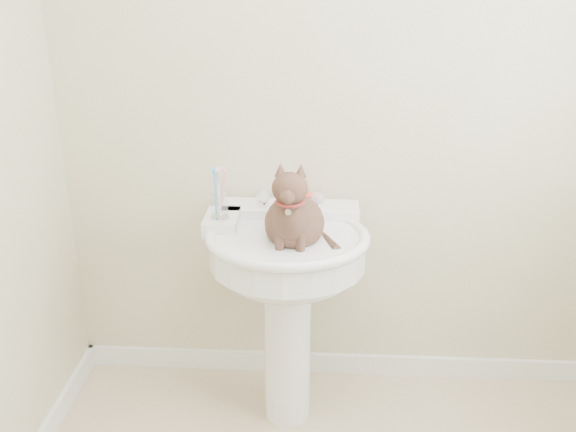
# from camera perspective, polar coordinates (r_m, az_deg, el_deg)

# --- Properties ---
(wall_back) EXTENTS (2.20, 0.00, 2.50)m
(wall_back) POSITION_cam_1_polar(r_m,az_deg,el_deg) (2.38, 5.46, 11.58)
(wall_back) COLOR beige
(wall_back) RESTS_ON ground
(baseboard_back) EXTENTS (2.20, 0.02, 0.09)m
(baseboard_back) POSITION_cam_1_polar(r_m,az_deg,el_deg) (2.86, 4.56, -12.91)
(baseboard_back) COLOR white
(baseboard_back) RESTS_ON floor
(pedestal_sink) EXTENTS (0.59, 0.58, 0.82)m
(pedestal_sink) POSITION_cam_1_polar(r_m,az_deg,el_deg) (2.30, -0.10, -4.79)
(pedestal_sink) COLOR white
(pedestal_sink) RESTS_ON floor
(faucet) EXTENTS (0.28, 0.12, 0.14)m
(faucet) POSITION_cam_1_polar(r_m,az_deg,el_deg) (2.35, 0.16, 1.53)
(faucet) COLOR silver
(faucet) RESTS_ON pedestal_sink
(soap_bar) EXTENTS (0.10, 0.07, 0.03)m
(soap_bar) POSITION_cam_1_polar(r_m,az_deg,el_deg) (2.43, 1.68, 1.65)
(soap_bar) COLOR #E04328
(soap_bar) RESTS_ON pedestal_sink
(toothbrush_cup) EXTENTS (0.07, 0.07, 0.19)m
(toothbrush_cup) POSITION_cam_1_polar(r_m,az_deg,el_deg) (2.27, -6.11, 0.90)
(toothbrush_cup) COLOR silver
(toothbrush_cup) RESTS_ON pedestal_sink
(cat) EXTENTS (0.23, 0.28, 0.42)m
(cat) POSITION_cam_1_polar(r_m,az_deg,el_deg) (2.17, 0.53, -0.17)
(cat) COLOR brown
(cat) RESTS_ON pedestal_sink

